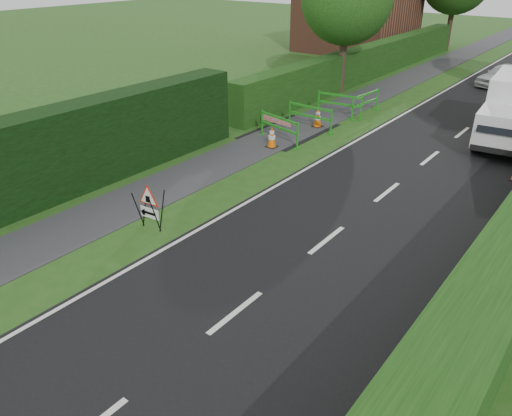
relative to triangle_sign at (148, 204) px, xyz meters
The scene contains 13 objects.
ground 2.75m from the triangle_sign, 58.79° to the right, with size 120.00×120.00×0.00m, color #234D16.
footpath 32.78m from the triangle_sign, 92.84° to the left, with size 2.00×90.00×0.02m, color #2D2D30.
hedge_west_far 20.07m from the triangle_sign, 100.41° to the left, with size 1.00×24.00×1.80m, color #14380F.
house_west 29.12m from the triangle_sign, 107.28° to the left, with size 7.50×7.40×7.88m.
triangle_sign is the anchor object (origin of this frame).
traffic_cone_3 6.93m from the triangle_sign, 99.30° to the left, with size 0.38×0.38×0.79m.
traffic_cone_4 10.00m from the triangle_sign, 96.14° to the left, with size 0.38×0.38×0.79m.
ped_barrier_0 7.59m from the triangle_sign, 99.56° to the left, with size 2.08×0.84×1.00m.
ped_barrier_1 9.52m from the triangle_sign, 96.92° to the left, with size 2.07×0.45×1.00m.
ped_barrier_2 11.84m from the triangle_sign, 95.35° to the left, with size 2.08×0.53×1.00m.
ped_barrier_3 12.65m from the triangle_sign, 91.44° to the left, with size 0.53×2.08×1.00m.
redwhite_plank 8.76m from the triangle_sign, 103.95° to the left, with size 1.50×0.04×0.25m, color red.
hatchback_car 22.25m from the triangle_sign, 82.11° to the left, with size 1.38×3.43×1.17m, color silver.
Camera 1 is at (7.55, -4.91, 6.24)m, focal length 35.00 mm.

